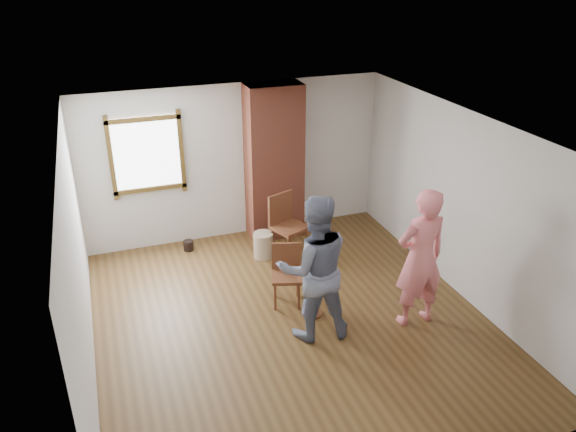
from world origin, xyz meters
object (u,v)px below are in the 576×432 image
object	(u,v)px
stoneware_crock	(263,245)
person_pink	(420,258)
dining_chair_left	(286,271)
man	(314,268)
dining_chair_right	(286,222)
side_table	(313,289)

from	to	relation	value
stoneware_crock	person_pink	bearing A→B (deg)	-59.63
dining_chair_left	man	world-z (taller)	man
stoneware_crock	man	distance (m)	2.24
man	dining_chair_right	bearing A→B (deg)	-92.07
dining_chair_left	side_table	xyz separation A→B (m)	(0.22, -0.43, -0.08)
man	person_pink	xyz separation A→B (m)	(1.36, -0.21, -0.01)
dining_chair_right	person_pink	size ratio (longest dim) A/B	0.54
dining_chair_left	dining_chair_right	world-z (taller)	dining_chair_right
stoneware_crock	side_table	distance (m)	1.75
dining_chair_left	side_table	world-z (taller)	dining_chair_left
dining_chair_right	man	world-z (taller)	man
dining_chair_left	person_pink	size ratio (longest dim) A/B	0.45
person_pink	man	bearing A→B (deg)	-10.61
dining_chair_left	man	bearing A→B (deg)	-67.61
stoneware_crock	dining_chair_left	world-z (taller)	dining_chair_left
dining_chair_left	dining_chair_right	size ratio (longest dim) A/B	0.83
dining_chair_right	man	xyz separation A→B (m)	(-0.36, -2.06, 0.38)
stoneware_crock	side_table	world-z (taller)	side_table
dining_chair_left	dining_chair_right	xyz separation A→B (m)	(0.43, 1.24, 0.10)
stoneware_crock	person_pink	size ratio (longest dim) A/B	0.22
man	stoneware_crock	bearing A→B (deg)	-82.04
person_pink	stoneware_crock	bearing A→B (deg)	-61.50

